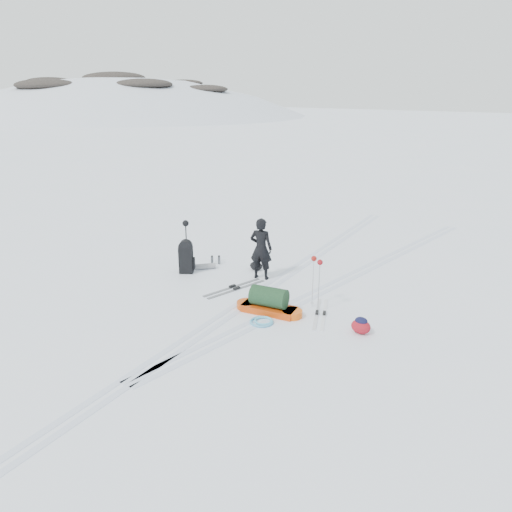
# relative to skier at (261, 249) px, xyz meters

# --- Properties ---
(ground) EXTENTS (200.00, 200.00, 0.00)m
(ground) POSITION_rel_skier_xyz_m (0.54, -0.67, -0.84)
(ground) COLOR white
(ground) RESTS_ON ground
(ski_tracks) EXTENTS (3.38, 17.97, 0.01)m
(ski_tracks) POSITION_rel_skier_xyz_m (1.15, 0.21, -0.83)
(ski_tracks) COLOR silver
(ski_tracks) RESTS_ON ground
(skier) EXTENTS (0.69, 0.54, 1.68)m
(skier) POSITION_rel_skier_xyz_m (0.00, 0.00, 0.00)
(skier) COLOR black
(skier) RESTS_ON ground
(pulk_sled) EXTENTS (1.66, 0.73, 0.62)m
(pulk_sled) POSITION_rel_skier_xyz_m (1.36, -1.68, -0.60)
(pulk_sled) COLOR #CB3F0B
(pulk_sled) RESTS_ON ground
(expedition_rucksack) EXTENTS (0.73, 1.00, 0.95)m
(expedition_rucksack) POSITION_rel_skier_xyz_m (-1.91, -0.77, -0.40)
(expedition_rucksack) COLOR black
(expedition_rucksack) RESTS_ON ground
(ski_poles_black) EXTENTS (0.19, 0.18, 1.45)m
(ski_poles_black) POSITION_rel_skier_xyz_m (-2.09, -0.63, 0.34)
(ski_poles_black) COLOR black
(ski_poles_black) RESTS_ON ground
(ski_poles_silver) EXTENTS (0.36, 0.28, 1.27)m
(ski_poles_silver) POSITION_rel_skier_xyz_m (2.15, -0.92, 0.22)
(ski_poles_silver) COLOR silver
(ski_poles_silver) RESTS_ON ground
(touring_skis_grey) EXTENTS (0.71, 1.84, 0.07)m
(touring_skis_grey) POSITION_rel_skier_xyz_m (-0.14, -1.00, -0.82)
(touring_skis_grey) COLOR gray
(touring_skis_grey) RESTS_ON ground
(touring_skis_white) EXTENTS (0.90, 1.64, 0.06)m
(touring_skis_white) POSITION_rel_skier_xyz_m (2.40, -1.10, -0.82)
(touring_skis_white) COLOR silver
(touring_skis_white) RESTS_ON ground
(rope_coil) EXTENTS (0.54, 0.54, 0.06)m
(rope_coil) POSITION_rel_skier_xyz_m (1.54, -2.21, -0.81)
(rope_coil) COLOR #56ABD2
(rope_coil) RESTS_ON ground
(small_daypack) EXTENTS (0.49, 0.42, 0.36)m
(small_daypack) POSITION_rel_skier_xyz_m (3.52, -1.44, -0.66)
(small_daypack) COLOR maroon
(small_daypack) RESTS_ON ground
(thermos_pair) EXTENTS (0.20, 0.26, 0.28)m
(thermos_pair) POSITION_rel_skier_xyz_m (-1.70, 0.15, -0.71)
(thermos_pair) COLOR slate
(thermos_pair) RESTS_ON ground
(stuff_sack) EXTENTS (0.42, 0.33, 0.24)m
(stuff_sack) POSITION_rel_skier_xyz_m (-0.47, 0.45, -0.72)
(stuff_sack) COLOR black
(stuff_sack) RESTS_ON ground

